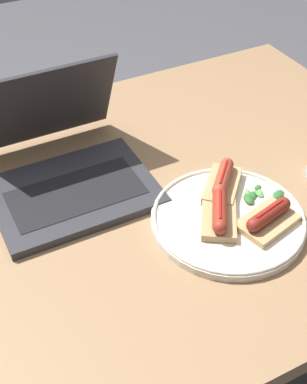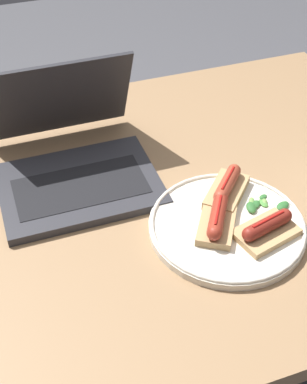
{
  "view_description": "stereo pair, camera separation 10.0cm",
  "coord_description": "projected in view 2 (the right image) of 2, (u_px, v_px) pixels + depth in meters",
  "views": [
    {
      "loc": [
        -0.32,
        -0.73,
        1.44
      ],
      "look_at": [
        0.03,
        -0.06,
        0.79
      ],
      "focal_mm": 50.0,
      "sensor_mm": 36.0,
      "label": 1
    },
    {
      "loc": [
        -0.22,
        -0.77,
        1.44
      ],
      "look_at": [
        0.03,
        -0.06,
        0.79
      ],
      "focal_mm": 50.0,
      "sensor_mm": 36.0,
      "label": 2
    }
  ],
  "objects": [
    {
      "name": "sausage_toast_middle",
      "position": [
        266.0,
        229.0,
        0.97
      ],
      "size": [
        0.13,
        0.1,
        0.04
      ],
      "rotation": [
        0.0,
        0.0,
        0.25
      ],
      "color": "tan",
      "rests_on": "plate"
    },
    {
      "name": "sausage_toast_right",
      "position": [
        227.0,
        188.0,
        1.05
      ],
      "size": [
        0.13,
        0.13,
        0.05
      ],
      "rotation": [
        0.0,
        0.0,
        0.81
      ],
      "color": "tan",
      "rests_on": "plate"
    },
    {
      "name": "desk",
      "position": [
        131.0,
        229.0,
        1.13
      ],
      "size": [
        1.35,
        0.89,
        0.73
      ],
      "color": "#93704C",
      "rests_on": "ground_plane"
    },
    {
      "name": "plate",
      "position": [
        227.0,
        226.0,
        1.0
      ],
      "size": [
        0.29,
        0.29,
        0.02
      ],
      "color": "silver",
      "rests_on": "desk"
    },
    {
      "name": "sausage_toast_left",
      "position": [
        217.0,
        220.0,
        0.98
      ],
      "size": [
        0.12,
        0.13,
        0.05
      ],
      "rotation": [
        0.0,
        0.0,
        4.15
      ],
      "color": "tan",
      "rests_on": "plate"
    },
    {
      "name": "salad_pile",
      "position": [
        263.0,
        205.0,
        1.03
      ],
      "size": [
        0.09,
        0.07,
        0.01
      ],
      "color": "#2D662D",
      "rests_on": "plate"
    },
    {
      "name": "laptop",
      "position": [
        72.0,
        160.0,
        1.1
      ],
      "size": [
        0.32,
        0.33,
        0.22
      ],
      "color": "#2D2D33",
      "rests_on": "desk"
    }
  ]
}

